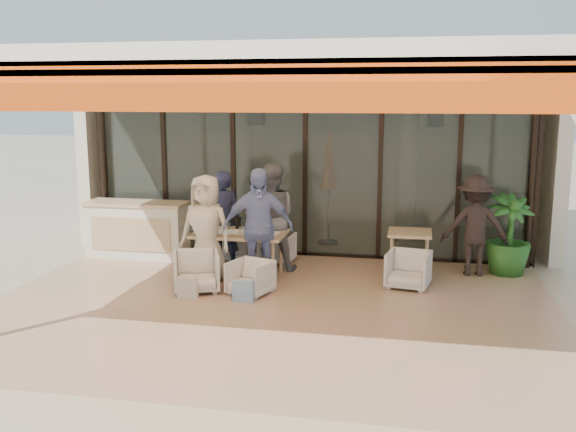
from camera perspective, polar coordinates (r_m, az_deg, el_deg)
name	(u,v)px	position (r m, az deg, el deg)	size (l,w,h in m)	color
ground	(269,308)	(9.11, -1.74, -8.14)	(70.00, 70.00, 0.00)	#C6B293
terrace_floor	(269,307)	(9.11, -1.74, -8.11)	(8.00, 6.00, 0.01)	tan
terrace_structure	(262,70)	(8.37, -2.29, 12.80)	(8.00, 6.00, 3.40)	silver
glass_storefront	(305,170)	(11.64, 1.54, 4.08)	(8.08, 0.10, 3.20)	#9EADA3
interior_block	(324,129)	(13.87, 3.23, 7.75)	(9.05, 3.62, 3.52)	silver
host_counter	(137,229)	(12.02, -13.24, -1.15)	(1.85, 0.65, 1.04)	silver
dining_table	(239,235)	(10.50, -4.36, -1.73)	(1.50, 0.90, 0.93)	tan
chair_far_left	(232,244)	(11.58, -5.04, -2.52)	(0.59, 0.55, 0.61)	silver
chair_far_right	(277,247)	(11.38, -0.97, -2.74)	(0.58, 0.54, 0.59)	silver
chair_near_left	(196,270)	(9.82, -8.16, -4.75)	(0.67, 0.63, 0.69)	silver
chair_near_right	(250,276)	(9.59, -3.39, -5.36)	(0.57, 0.53, 0.58)	silver
diner_navy	(223,220)	(10.99, -5.81, -0.34)	(0.62, 0.41, 1.69)	#1B223D
diner_grey	(271,218)	(10.77, -1.54, -0.14)	(0.89, 0.69, 1.83)	slate
diner_cream	(206,229)	(10.15, -7.30, -1.19)	(0.85, 0.55, 1.73)	beige
diner_periwinkle	(258,228)	(9.91, -2.70, -1.04)	(1.09, 0.45, 1.86)	#727DBE
tote_bag_cream	(187,289)	(9.50, -8.93, -6.39)	(0.30, 0.10, 0.34)	silver
tote_bag_blue	(243,292)	(9.25, -4.01, -6.75)	(0.30, 0.10, 0.34)	#99BFD8
side_table	(410,238)	(10.71, 10.76, -1.91)	(0.70, 0.70, 0.74)	tan
side_chair	(408,268)	(10.06, 10.64, -4.57)	(0.63, 0.59, 0.65)	silver
standing_woman	(475,226)	(10.89, 16.29, -0.87)	(1.08, 0.62, 1.68)	black
potted_palm	(508,235)	(11.14, 18.99, -1.61)	(0.76, 0.76, 1.36)	#1E5919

